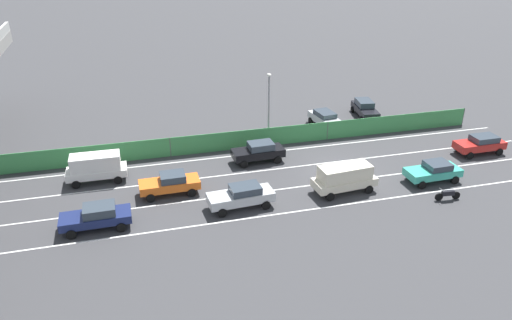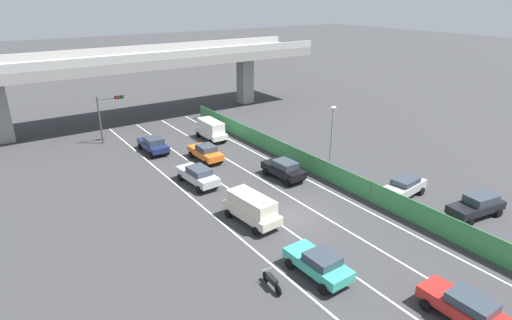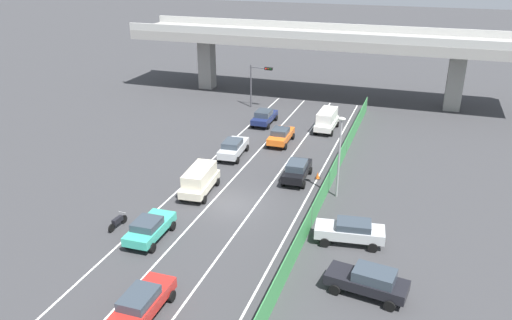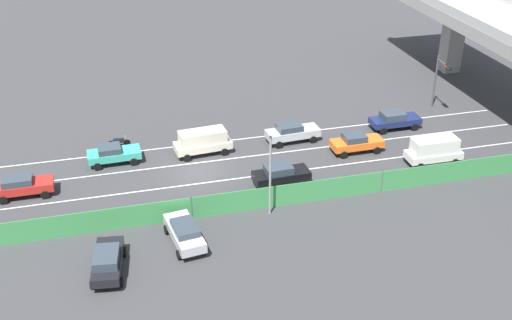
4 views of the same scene
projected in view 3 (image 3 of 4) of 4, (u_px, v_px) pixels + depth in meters
The scene contains 21 objects.
ground_plane at pixel (233, 205), 38.49m from camera, with size 300.00×300.00×0.00m, color #38383A.
lane_line_left_edge at pixel (203, 168), 45.03m from camera, with size 0.14×47.55×0.01m, color silver.
lane_line_mid_left at pixel (239, 173), 44.03m from camera, with size 0.14×47.55×0.01m, color silver.
lane_line_mid_right at pixel (276, 178), 43.02m from camera, with size 0.14×47.55×0.01m, color silver.
lane_line_right_edge at pixel (315, 183), 42.02m from camera, with size 0.14×47.55×0.01m, color silver.
elevated_overpass at pixel (323, 42), 63.25m from camera, with size 50.02×8.34×8.94m.
green_fence at pixel (332, 176), 41.28m from camera, with size 0.10×43.65×1.74m.
car_sedan_red at pixel (143, 302), 26.56m from camera, with size 1.94×4.35×1.62m.
car_sedan_black at pixel (297, 170), 42.26m from camera, with size 2.09×4.44×1.70m.
car_sedan_navy at pixel (264, 117), 55.71m from camera, with size 2.04×4.60×1.64m.
car_sedan_silver at pixel (233, 147), 47.06m from camera, with size 2.19×4.79×1.66m.
car_van_cream at pixel (200, 179), 39.93m from camera, with size 2.39×4.90×2.11m.
car_taxi_teal at pixel (149, 228), 33.66m from camera, with size 2.12×4.33×1.56m.
car_taxi_orange at pixel (281, 135), 50.19m from camera, with size 2.01×4.46×1.63m.
car_van_white at pixel (327, 119), 53.65m from camera, with size 2.05×4.58×2.23m.
motorcycle at pixel (118, 222), 35.23m from camera, with size 0.60×1.95×0.93m.
parked_sedan_dark at pixel (369, 281), 28.22m from camera, with size 4.71×2.42×1.68m.
parked_wagon_silver at pixel (350, 231), 33.24m from camera, with size 4.69×2.39×1.60m.
traffic_light at pixel (258, 78), 60.41m from camera, with size 2.87×0.60×5.23m.
street_lamp at pixel (340, 149), 38.29m from camera, with size 0.60×0.36×6.52m.
traffic_cone at pixel (318, 176), 42.77m from camera, with size 0.47×0.47×0.59m.
Camera 3 is at (12.71, -31.77, 18.04)m, focal length 35.62 mm.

